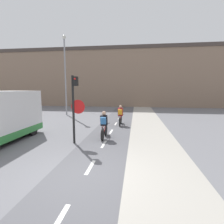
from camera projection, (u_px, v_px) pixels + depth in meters
ground_plane at (86, 175)px, 5.43m from camera, size 120.00×120.00×0.00m
bike_lane at (86, 174)px, 5.43m from camera, size 2.37×60.00×0.02m
sidewalk_strip at (165, 179)px, 5.10m from camera, size 2.40×60.00×0.05m
building_row_background at (127, 78)px, 27.67m from camera, size 60.00×5.20×8.82m
traffic_light_pole at (75, 102)px, 8.33m from camera, size 0.67×0.25×3.28m
street_lamp_far at (65, 68)px, 17.33m from camera, size 0.36×0.36×7.84m
cyclist_near at (104, 125)px, 9.33m from camera, size 0.46×1.65×1.48m
cyclist_far at (120, 116)px, 12.73m from camera, size 0.46×1.65×1.48m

